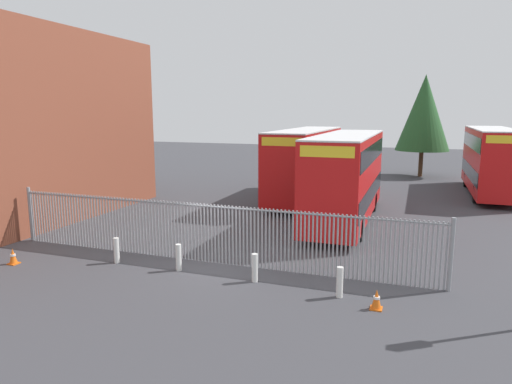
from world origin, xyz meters
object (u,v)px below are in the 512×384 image
bollard_near_left (117,250)px  bollard_far_right (340,282)px  double_decker_bus_near_gate (347,174)px  double_decker_bus_behind_fence_left (306,162)px  bollard_center_front (179,257)px  traffic_cone_mid_forecourt (13,256)px  double_decker_bus_behind_fence_right (491,159)px  bollard_near_right (255,268)px  traffic_cone_by_gate (377,299)px

bollard_near_left → bollard_far_right: (8.29, -0.41, 0.00)m
double_decker_bus_near_gate → bollard_near_left: size_ratio=11.38×
double_decker_bus_behind_fence_left → bollard_far_right: bearing=-72.6°
bollard_near_left → bollard_far_right: 8.30m
bollard_center_front → traffic_cone_mid_forecourt: bollard_center_front is taller
double_decker_bus_near_gate → double_decker_bus_behind_fence_right: size_ratio=1.00×
double_decker_bus_behind_fence_left → bollard_near_right: 14.52m
double_decker_bus_behind_fence_left → bollard_far_right: double_decker_bus_behind_fence_left is taller
bollard_center_front → traffic_cone_mid_forecourt: size_ratio=1.61×
double_decker_bus_near_gate → bollard_center_front: size_ratio=11.38×
traffic_cone_by_gate → traffic_cone_mid_forecourt: 12.92m
bollard_near_left → traffic_cone_mid_forecourt: bearing=-158.1°
bollard_center_front → bollard_far_right: size_ratio=1.00×
bollard_near_right → traffic_cone_by_gate: bollard_near_right is taller
traffic_cone_by_gate → traffic_cone_mid_forecourt: same height
double_decker_bus_near_gate → double_decker_bus_behind_fence_left: 5.92m
double_decker_bus_behind_fence_left → traffic_cone_by_gate: bearing=-69.3°
double_decker_bus_near_gate → traffic_cone_mid_forecourt: (-10.47, -10.69, -2.13)m
double_decker_bus_near_gate → bollard_far_right: bearing=-82.3°
double_decker_bus_near_gate → traffic_cone_mid_forecourt: double_decker_bus_near_gate is taller
double_decker_bus_behind_fence_left → traffic_cone_by_gate: double_decker_bus_behind_fence_left is taller
bollard_near_right → traffic_cone_by_gate: size_ratio=1.61×
bollard_near_right → bollard_far_right: size_ratio=1.00×
bollard_far_right → double_decker_bus_near_gate: bearing=97.7°
bollard_near_left → bollard_center_front: 2.56m
bollard_near_left → bollard_far_right: size_ratio=1.00×
bollard_center_front → traffic_cone_mid_forecourt: (-6.06, -1.45, -0.19)m
bollard_center_front → bollard_near_right: size_ratio=1.00×
bollard_center_front → bollard_near_right: same height
double_decker_bus_behind_fence_right → bollard_center_front: bearing=-121.5°
double_decker_bus_behind_fence_left → traffic_cone_by_gate: (5.72, -15.11, -2.13)m
bollard_center_front → double_decker_bus_behind_fence_left: bearing=85.4°
bollard_near_right → bollard_far_right: bearing=-6.9°
traffic_cone_by_gate → bollard_near_right: bearing=168.2°
bollard_near_left → bollard_near_right: 5.45m
double_decker_bus_near_gate → traffic_cone_by_gate: size_ratio=18.32×
double_decker_bus_near_gate → bollard_near_left: 11.77m
bollard_near_right → bollard_center_front: bearing=177.7°
double_decker_bus_near_gate → bollard_near_left: bearing=-126.9°
bollard_near_right → traffic_cone_mid_forecourt: bollard_near_right is taller
double_decker_bus_near_gate → bollard_near_right: 9.67m
double_decker_bus_behind_fence_right → bollard_center_front: (-12.28, -20.04, -1.95)m
bollard_center_front → traffic_cone_mid_forecourt: 6.23m
bollard_near_right → double_decker_bus_near_gate: bearing=80.8°
traffic_cone_by_gate → bollard_center_front: bearing=172.2°
double_decker_bus_behind_fence_right → bollard_near_left: bearing=-126.5°
bollard_near_left → bollard_near_right: bearing=-0.7°
double_decker_bus_near_gate → bollard_near_right: (-1.52, -9.35, -1.95)m
double_decker_bus_behind_fence_right → bollard_near_right: double_decker_bus_behind_fence_right is taller
double_decker_bus_near_gate → bollard_far_right: size_ratio=11.38×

